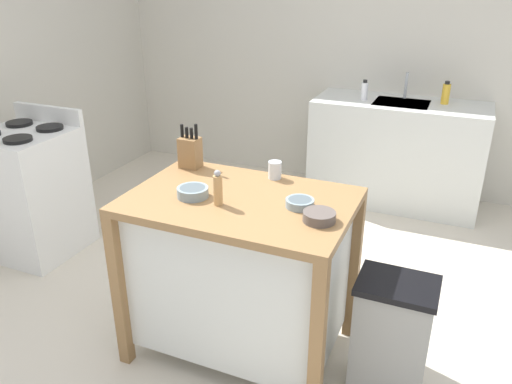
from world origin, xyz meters
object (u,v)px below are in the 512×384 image
Objects in this scene: bowl_ceramic_small at (300,203)px; stove at (31,192)px; pepper_grinder at (218,188)px; sink_faucet at (406,85)px; trash_bin at (391,338)px; knife_block at (190,152)px; bottle_spray_cleaner at (364,91)px; bottle_dish_soap at (446,93)px; kitchen_island at (241,268)px; drinking_cup at (275,170)px; bowl_stoneware_deep at (319,216)px; bowl_ceramic_wide at (193,192)px.

stove is (-2.12, 0.36, -0.46)m from bowl_ceramic_small.
sink_faucet is at bearing 78.88° from pepper_grinder.
bowl_ceramic_small is 0.78m from trash_bin.
trash_bin is at bearing -13.04° from knife_block.
bottle_spray_cleaner reaches higher than stove.
knife_block reaches higher than sink_faucet.
pepper_grinder is at bearing -108.56° from bottle_dish_soap.
bowl_ceramic_small is 0.80× the size of bottle_spray_cleaner.
kitchen_island is 11.76× the size of drinking_cup.
bowl_ceramic_small is 0.92× the size of bowl_stoneware_deep.
sink_faucet reaches higher than bowl_stoneware_deep.
bowl_ceramic_wide is 0.15× the size of stove.
drinking_cup is at bearing 129.80° from bowl_ceramic_small.
bowl_ceramic_small is at bearing -85.40° from bottle_spray_cleaner.
bowl_ceramic_small is at bearing 3.95° from kitchen_island.
bowl_ceramic_small is at bearing 139.89° from bowl_stoneware_deep.
bowl_stoneware_deep is at bearing -11.75° from stove.
pepper_grinder is at bearing -173.61° from trash_bin.
pepper_grinder is 0.27× the size of trash_bin.
bottle_dish_soap is at bearing 90.60° from trash_bin.
trash_bin is 3.75× the size of bottle_spray_cleaner.
kitchen_island is 8.16× the size of bowl_ceramic_small.
bowl_ceramic_small is at bearing 176.36° from trash_bin.
bowl_ceramic_wide is at bearing 169.37° from pepper_grinder.
drinking_cup is 1.95m from stove.
bowl_stoneware_deep is 0.64m from bowl_ceramic_wide.
sink_faucet is (0.37, 2.11, 0.06)m from drinking_cup.
bottle_dish_soap reaches higher than drinking_cup.
bowl_ceramic_wide is (-0.51, -0.10, 0.01)m from bowl_ceramic_small.
knife_block reaches higher than kitchen_island.
drinking_cup is 0.50× the size of bottle_dish_soap.
stove is at bearing 170.32° from bowl_ceramic_small.
bowl_ceramic_wide is at bearing -58.78° from knife_block.
pepper_grinder is 0.17× the size of stove.
bottle_spray_cleaner is (-0.31, -0.18, -0.03)m from sink_faucet.
sink_faucet is (-0.35, 2.42, 0.69)m from trash_bin.
bowl_ceramic_small is 0.13× the size of stove.
bowl_stoneware_deep is 0.79× the size of bottle_dish_soap.
sink_faucet is (0.43, 2.41, 0.51)m from kitchen_island.
knife_block is 0.52m from pepper_grinder.
stove is at bearing -142.77° from bottle_dish_soap.
kitchen_island is at bearing -102.01° from drinking_cup.
stove is at bearing 168.15° from kitchen_island.
knife_block reaches higher than pepper_grinder.
knife_block is at bearing -176.30° from drinking_cup.
pepper_grinder reaches higher than kitchen_island.
bowl_ceramic_small is (0.30, 0.02, 0.42)m from kitchen_island.
drinking_cup is at bearing -108.81° from bottle_dish_soap.
sink_faucet is 1.18× the size of bottle_dish_soap.
stove reaches higher than bowl_ceramic_small.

